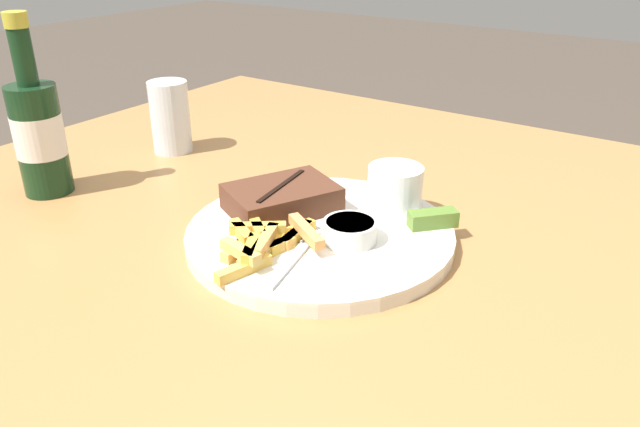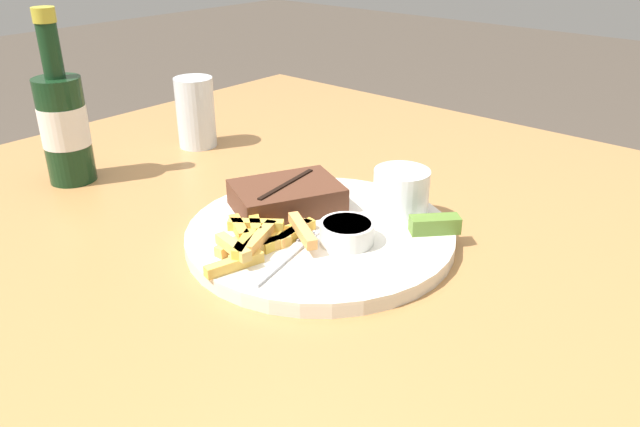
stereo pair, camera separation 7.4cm
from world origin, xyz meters
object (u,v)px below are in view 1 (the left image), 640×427
at_px(pickle_spear, 433,219).
at_px(drinking_glass, 170,117).
at_px(dinner_plate, 320,235).
at_px(steak_portion, 282,198).
at_px(coleslaw_cup, 395,184).
at_px(dipping_sauce_cup, 350,230).
at_px(beer_bottle, 39,132).
at_px(fork_utensil, 291,260).

relative_size(pickle_spear, drinking_glass, 0.50).
relative_size(dinner_plate, steak_portion, 2.02).
relative_size(coleslaw_cup, pickle_spear, 1.22).
distance_m(coleslaw_cup, dipping_sauce_cup, 0.12).
relative_size(dinner_plate, drinking_glass, 2.76).
height_order(dinner_plate, beer_bottle, beer_bottle).
relative_size(dinner_plate, beer_bottle, 1.30).
height_order(dinner_plate, pickle_spear, pickle_spear).
height_order(coleslaw_cup, dipping_sauce_cup, coleslaw_cup).
bearing_deg(fork_utensil, dinner_plate, 0.00).
bearing_deg(dinner_plate, coleslaw_cup, -21.58).
relative_size(dinner_plate, coleslaw_cup, 4.55).
relative_size(steak_portion, drinking_glass, 1.37).
distance_m(dinner_plate, steak_portion, 0.08).
xyz_separation_m(steak_portion, drinking_glass, (0.11, 0.32, 0.02)).
height_order(dipping_sauce_cup, fork_utensil, dipping_sauce_cup).
bearing_deg(beer_bottle, dinner_plate, -76.98).
xyz_separation_m(beer_bottle, drinking_glass, (0.22, -0.02, -0.03)).
relative_size(steak_portion, coleslaw_cup, 2.26).
bearing_deg(dinner_plate, pickle_spear, -53.09).
xyz_separation_m(coleslaw_cup, dipping_sauce_cup, (-0.11, -0.00, -0.02)).
distance_m(dinner_plate, coleslaw_cup, 0.12).
bearing_deg(dinner_plate, fork_utensil, -166.80).
bearing_deg(steak_portion, drinking_glass, 70.62).
distance_m(dinner_plate, pickle_spear, 0.14).
xyz_separation_m(dinner_plate, steak_portion, (0.02, 0.07, 0.03)).
distance_m(dipping_sauce_cup, fork_utensil, 0.08).
bearing_deg(pickle_spear, steak_portion, 110.38).
xyz_separation_m(dipping_sauce_cup, fork_utensil, (-0.08, 0.03, -0.01)).
bearing_deg(coleslaw_cup, dinner_plate, 158.42).
bearing_deg(pickle_spear, drinking_glass, 84.82).
bearing_deg(beer_bottle, coleslaw_cup, -65.79).
xyz_separation_m(steak_portion, dipping_sauce_cup, (-0.02, -0.12, -0.00)).
height_order(fork_utensil, drinking_glass, drinking_glass).
xyz_separation_m(coleslaw_cup, drinking_glass, (0.02, 0.43, 0.01)).
relative_size(steak_portion, beer_bottle, 0.64).
bearing_deg(pickle_spear, coleslaw_cup, 68.71).
distance_m(dipping_sauce_cup, pickle_spear, 0.11).
bearing_deg(pickle_spear, beer_bottle, 108.85).
relative_size(coleslaw_cup, fork_utensil, 0.53).
relative_size(dipping_sauce_cup, drinking_glass, 0.54).
height_order(dinner_plate, fork_utensil, fork_utensil).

